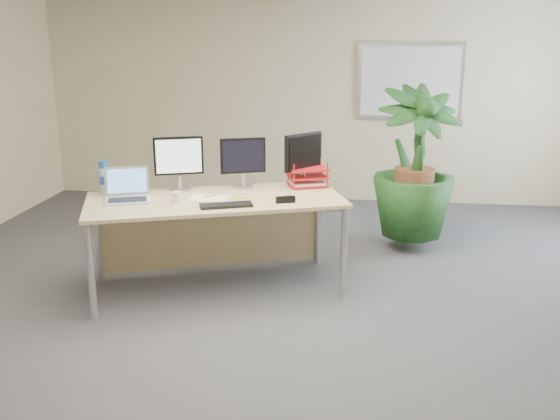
# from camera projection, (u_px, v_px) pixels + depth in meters

# --- Properties ---
(floor) EXTENTS (8.00, 8.00, 0.00)m
(floor) POSITION_uv_depth(u_px,v_px,m) (270.00, 339.00, 4.53)
(floor) COLOR #414045
(floor) RESTS_ON ground
(back_wall) EXTENTS (7.00, 0.04, 2.70)m
(back_wall) POSITION_uv_depth(u_px,v_px,m) (314.00, 96.00, 7.97)
(back_wall) COLOR beige
(back_wall) RESTS_ON floor
(whiteboard) EXTENTS (1.30, 0.04, 0.95)m
(whiteboard) POSITION_uv_depth(u_px,v_px,m) (410.00, 82.00, 7.74)
(whiteboard) COLOR silver
(whiteboard) RESTS_ON back_wall
(desk) EXTENTS (2.29, 1.55, 0.81)m
(desk) POSITION_uv_depth(u_px,v_px,m) (214.00, 214.00, 5.35)
(desk) COLOR tan
(desk) RESTS_ON floor
(floor_plant) EXTENTS (1.09, 1.09, 1.50)m
(floor_plant) POSITION_uv_depth(u_px,v_px,m) (414.00, 177.00, 6.22)
(floor_plant) COLOR #143914
(floor_plant) RESTS_ON floor
(monitor_left) EXTENTS (0.41, 0.19, 0.47)m
(monitor_left) POSITION_uv_depth(u_px,v_px,m) (179.00, 160.00, 5.38)
(monitor_left) COLOR #AFB0B4
(monitor_left) RESTS_ON desk
(monitor_right) EXTENTS (0.39, 0.18, 0.44)m
(monitor_right) POSITION_uv_depth(u_px,v_px,m) (243.00, 160.00, 5.47)
(monitor_right) COLOR #AFB0B4
(monitor_right) RESTS_ON desk
(monitor_dark) EXTENTS (0.31, 0.34, 0.47)m
(monitor_dark) POSITION_uv_depth(u_px,v_px,m) (303.00, 156.00, 5.56)
(monitor_dark) COLOR #AFB0B4
(monitor_dark) RESTS_ON desk
(laptop) EXTENTS (0.45, 0.42, 0.26)m
(laptop) POSITION_uv_depth(u_px,v_px,m) (127.00, 192.00, 5.13)
(laptop) COLOR silver
(laptop) RESTS_ON desk
(keyboard) EXTENTS (0.44, 0.27, 0.02)m
(keyboard) POSITION_uv_depth(u_px,v_px,m) (226.00, 205.00, 4.95)
(keyboard) COLOR black
(keyboard) RESTS_ON desk
(coffee_mug) EXTENTS (0.11, 0.08, 0.09)m
(coffee_mug) POSITION_uv_depth(u_px,v_px,m) (176.00, 197.00, 5.06)
(coffee_mug) COLOR silver
(coffee_mug) RESTS_ON desk
(spiral_notebook) EXTENTS (0.31, 0.23, 0.01)m
(spiral_notebook) POSITION_uv_depth(u_px,v_px,m) (208.00, 199.00, 5.16)
(spiral_notebook) COLOR white
(spiral_notebook) RESTS_ON desk
(orange_pen) EXTENTS (0.10, 0.09, 0.01)m
(orange_pen) POSITION_uv_depth(u_px,v_px,m) (211.00, 196.00, 5.19)
(orange_pen) COLOR #F24C1A
(orange_pen) RESTS_ON spiral_notebook
(yellow_highlighter) EXTENTS (0.13, 0.03, 0.02)m
(yellow_highlighter) POSITION_uv_depth(u_px,v_px,m) (241.00, 197.00, 5.19)
(yellow_highlighter) COLOR yellow
(yellow_highlighter) RESTS_ON desk
(water_bottle) EXTENTS (0.07, 0.07, 0.29)m
(water_bottle) POSITION_uv_depth(u_px,v_px,m) (104.00, 178.00, 5.30)
(water_bottle) COLOR silver
(water_bottle) RESTS_ON desk
(letter_tray) EXTENTS (0.40, 0.35, 0.16)m
(letter_tray) POSITION_uv_depth(u_px,v_px,m) (308.00, 178.00, 5.59)
(letter_tray) COLOR #B41618
(letter_tray) RESTS_ON desk
(stapler) EXTENTS (0.16, 0.09, 0.05)m
(stapler) POSITION_uv_depth(u_px,v_px,m) (285.00, 200.00, 5.05)
(stapler) COLOR black
(stapler) RESTS_ON desk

